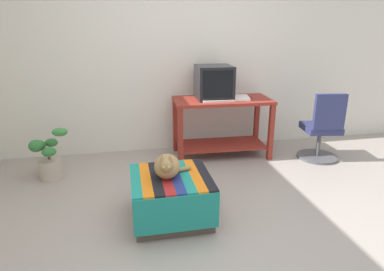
# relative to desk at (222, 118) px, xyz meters

# --- Properties ---
(ground_plane) EXTENTS (14.00, 14.00, 0.00)m
(ground_plane) POSITION_rel_desk_xyz_m (-0.50, -1.60, -0.52)
(ground_plane) COLOR #9E9389
(back_wall) EXTENTS (8.00, 0.10, 2.60)m
(back_wall) POSITION_rel_desk_xyz_m (-0.50, 0.45, 0.78)
(back_wall) COLOR silver
(back_wall) RESTS_ON ground_plane
(desk) EXTENTS (1.26, 0.65, 0.77)m
(desk) POSITION_rel_desk_xyz_m (0.00, 0.00, 0.00)
(desk) COLOR maroon
(desk) RESTS_ON ground_plane
(tv_monitor) EXTENTS (0.46, 0.47, 0.42)m
(tv_monitor) POSITION_rel_desk_xyz_m (-0.10, 0.04, 0.45)
(tv_monitor) COLOR black
(tv_monitor) RESTS_ON desk
(keyboard) EXTENTS (0.40, 0.15, 0.02)m
(keyboard) POSITION_rel_desk_xyz_m (-0.09, -0.13, 0.26)
(keyboard) COLOR beige
(keyboard) RESTS_ON desk
(book) EXTENTS (0.25, 0.31, 0.03)m
(book) POSITION_rel_desk_xyz_m (0.22, -0.05, 0.27)
(book) COLOR white
(book) RESTS_ON desk
(ottoman_with_blanket) EXTENTS (0.69, 0.70, 0.41)m
(ottoman_with_blanket) POSITION_rel_desk_xyz_m (-0.87, -1.41, -0.31)
(ottoman_with_blanket) COLOR #4C4238
(ottoman_with_blanket) RESTS_ON ground_plane
(cat) EXTENTS (0.36, 0.35, 0.25)m
(cat) POSITION_rel_desk_xyz_m (-0.90, -1.42, -0.00)
(cat) COLOR #9E7A4C
(cat) RESTS_ON ottoman_with_blanket
(potted_plant) EXTENTS (0.45, 0.35, 0.59)m
(potted_plant) POSITION_rel_desk_xyz_m (-2.11, -0.31, -0.28)
(potted_plant) COLOR #B7A893
(potted_plant) RESTS_ON ground_plane
(office_chair) EXTENTS (0.52, 0.52, 0.89)m
(office_chair) POSITION_rel_desk_xyz_m (1.21, -0.42, -0.13)
(office_chair) COLOR #4C4C51
(office_chair) RESTS_ON ground_plane
(pen) EXTENTS (0.04, 0.14, 0.01)m
(pen) POSITION_rel_desk_xyz_m (0.39, -0.02, 0.25)
(pen) COLOR black
(pen) RESTS_ON desk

